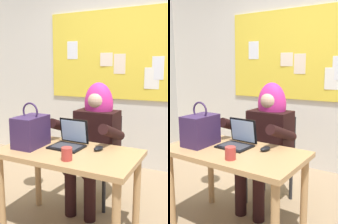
% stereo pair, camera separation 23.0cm
% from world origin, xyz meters
% --- Properties ---
extents(wall_back_bulletin, '(5.21, 1.91, 2.69)m').
position_xyz_m(wall_back_bulletin, '(-0.00, 1.69, 1.36)').
color(wall_back_bulletin, silver).
rests_on(wall_back_bulletin, ground).
extents(desk_main, '(1.14, 0.64, 0.72)m').
position_xyz_m(desk_main, '(-0.01, -0.03, 0.61)').
color(desk_main, tan).
rests_on(desk_main, ground).
extents(chair_at_desk, '(0.45, 0.45, 0.89)m').
position_xyz_m(chair_at_desk, '(-0.01, 0.65, 0.49)').
color(chair_at_desk, black).
rests_on(chair_at_desk, ground).
extents(person_costumed, '(0.60, 0.61, 1.24)m').
position_xyz_m(person_costumed, '(-0.02, 0.52, 0.72)').
color(person_costumed, black).
rests_on(person_costumed, ground).
extents(laptop, '(0.28, 0.26, 0.23)m').
position_xyz_m(laptop, '(-0.06, 0.08, 0.77)').
color(laptop, black).
rests_on(laptop, desk_main).
extents(computer_mouse, '(0.08, 0.11, 0.03)m').
position_xyz_m(computer_mouse, '(0.20, 0.09, 0.74)').
color(computer_mouse, black).
rests_on(computer_mouse, desk_main).
extents(handbag, '(0.20, 0.30, 0.38)m').
position_xyz_m(handbag, '(-0.36, -0.05, 0.86)').
color(handbag, '#38234C').
rests_on(handbag, desk_main).
extents(coffee_mug, '(0.08, 0.08, 0.09)m').
position_xyz_m(coffee_mug, '(0.08, -0.21, 0.77)').
color(coffee_mug, '#B23833').
rests_on(coffee_mug, desk_main).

